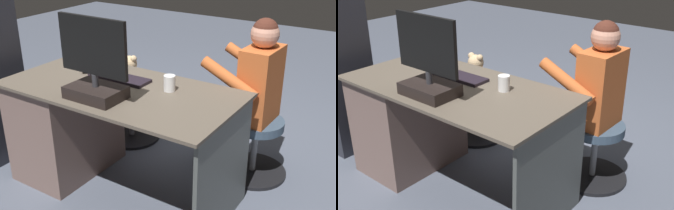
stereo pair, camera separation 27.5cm
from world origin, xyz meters
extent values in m
plane|color=#525968|center=(0.00, 0.00, 0.00)|extent=(10.00, 10.00, 0.00)
cube|color=brown|center=(0.00, 0.33, 0.73)|extent=(1.49, 0.75, 0.02)
cube|color=#785E56|center=(0.50, 0.33, 0.36)|extent=(0.48, 0.69, 0.72)
cube|color=#4F5350|center=(-0.73, 0.33, 0.36)|extent=(0.02, 0.67, 0.72)
cube|color=black|center=(0.01, 0.53, 0.77)|extent=(0.33, 0.22, 0.07)
cylinder|color=#333338|center=(0.01, 0.53, 0.84)|extent=(0.04, 0.04, 0.07)
cube|color=black|center=(0.01, 0.53, 1.04)|extent=(0.46, 0.02, 0.33)
cube|color=black|center=(0.01, 0.52, 1.04)|extent=(0.43, 0.00, 0.29)
cube|color=black|center=(0.09, 0.22, 0.75)|extent=(0.42, 0.14, 0.02)
ellipsoid|color=#2F1F24|center=(0.36, 0.23, 0.75)|extent=(0.06, 0.10, 0.04)
cylinder|color=white|center=(-0.28, 0.21, 0.78)|extent=(0.07, 0.07, 0.10)
cube|color=black|center=(0.20, 0.42, 0.75)|extent=(0.12, 0.15, 0.02)
cylinder|color=black|center=(0.40, -0.28, 0.01)|extent=(0.47, 0.47, 0.03)
cylinder|color=gray|center=(0.40, -0.28, 0.20)|extent=(0.04, 0.04, 0.34)
cylinder|color=navy|center=(0.40, -0.28, 0.40)|extent=(0.37, 0.37, 0.06)
ellipsoid|color=#D2AF81|center=(0.40, -0.28, 0.51)|extent=(0.16, 0.14, 0.17)
sphere|color=#D2AF81|center=(0.40, -0.28, 0.65)|extent=(0.13, 0.13, 0.13)
sphere|color=beige|center=(0.40, -0.34, 0.64)|extent=(0.05, 0.05, 0.05)
sphere|color=#D2AF81|center=(0.36, -0.28, 0.70)|extent=(0.05, 0.05, 0.05)
sphere|color=#D2AF81|center=(0.45, -0.28, 0.70)|extent=(0.05, 0.05, 0.05)
cylinder|color=#D2AF81|center=(0.32, -0.31, 0.55)|extent=(0.05, 0.13, 0.09)
cylinder|color=#D2AF81|center=(0.49, -0.31, 0.55)|extent=(0.05, 0.13, 0.09)
cylinder|color=#D2AF81|center=(0.36, -0.38, 0.45)|extent=(0.06, 0.10, 0.06)
cylinder|color=#D2AF81|center=(0.45, -0.38, 0.45)|extent=(0.06, 0.10, 0.06)
cylinder|color=black|center=(-0.66, -0.32, 0.01)|extent=(0.48, 0.48, 0.03)
cylinder|color=gray|center=(-0.66, -0.32, 0.20)|extent=(0.04, 0.04, 0.34)
cylinder|color=#3A4C61|center=(-0.66, -0.32, 0.40)|extent=(0.38, 0.38, 0.06)
cube|color=#C65E2C|center=(-0.66, -0.32, 0.68)|extent=(0.21, 0.33, 0.51)
sphere|color=tan|center=(-0.66, -0.32, 1.02)|extent=(0.18, 0.18, 0.18)
sphere|color=#4C251B|center=(-0.66, -0.32, 1.04)|extent=(0.17, 0.17, 0.17)
cylinder|color=#C65E2C|center=(-0.52, -0.12, 0.76)|extent=(0.40, 0.09, 0.24)
cylinder|color=#C65E2C|center=(-0.51, -0.51, 0.76)|extent=(0.40, 0.09, 0.24)
cylinder|color=#37374C|center=(-0.48, -0.23, 0.45)|extent=(0.37, 0.12, 0.11)
cylinder|color=#37374C|center=(-0.30, -0.22, 0.21)|extent=(0.10, 0.10, 0.43)
cylinder|color=#37374C|center=(-0.47, -0.40, 0.45)|extent=(0.37, 0.12, 0.11)
cylinder|color=#37374C|center=(-0.29, -0.40, 0.21)|extent=(0.10, 0.10, 0.43)
camera|label=1|loc=(-1.53, 2.17, 1.67)|focal=44.42mm
camera|label=2|loc=(-1.75, 2.01, 1.67)|focal=44.42mm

